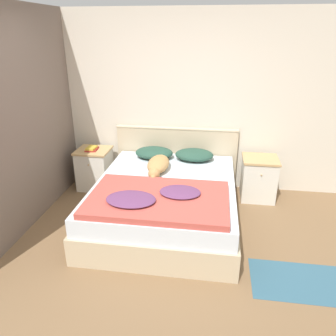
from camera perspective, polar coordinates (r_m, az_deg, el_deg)
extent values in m
plane|color=brown|center=(3.50, -5.00, -17.23)|extent=(16.00, 16.00, 0.00)
cube|color=beige|center=(4.87, 0.26, 11.30)|extent=(9.00, 0.06, 2.55)
cube|color=#706056|center=(4.38, -22.55, 8.26)|extent=(0.06, 3.10, 2.55)
cube|color=#C6B28E|center=(4.18, -0.42, -7.10)|extent=(1.74, 2.10, 0.32)
cube|color=silver|center=(4.06, -0.44, -3.82)|extent=(1.68, 2.04, 0.21)
cube|color=#C6B28E|center=(5.02, 1.44, 1.86)|extent=(1.82, 0.04, 0.91)
cylinder|color=#C6B28E|center=(4.87, 1.50, 6.85)|extent=(1.82, 0.06, 0.06)
cube|color=silver|center=(5.11, -12.62, -0.24)|extent=(0.46, 0.44, 0.59)
cube|color=tan|center=(5.01, -12.91, 3.00)|extent=(0.49, 0.46, 0.03)
sphere|color=tan|center=(4.86, -13.69, 0.52)|extent=(0.02, 0.02, 0.02)
cube|color=silver|center=(4.84, 15.46, -1.89)|extent=(0.46, 0.44, 0.59)
cube|color=tan|center=(4.72, 15.85, 1.50)|extent=(0.49, 0.46, 0.03)
sphere|color=tan|center=(4.57, 15.96, -1.18)|extent=(0.02, 0.02, 0.02)
ellipsoid|color=#284C3D|center=(4.75, -2.43, 2.67)|extent=(0.55, 0.40, 0.16)
ellipsoid|color=#284C3D|center=(4.68, 4.59, 2.30)|extent=(0.55, 0.40, 0.16)
cube|color=#BC4C42|center=(3.55, -1.71, -5.42)|extent=(1.50, 0.98, 0.07)
ellipsoid|color=#663860|center=(3.45, -6.47, -5.40)|extent=(0.53, 0.39, 0.06)
ellipsoid|color=#663860|center=(3.58, 2.12, -4.18)|extent=(0.45, 0.34, 0.05)
ellipsoid|color=tan|center=(4.34, -1.69, 0.72)|extent=(0.28, 0.56, 0.16)
sphere|color=tan|center=(4.06, -2.46, -1.07)|extent=(0.15, 0.15, 0.15)
ellipsoid|color=tan|center=(4.01, -2.62, -1.58)|extent=(0.07, 0.08, 0.06)
cone|color=tan|center=(4.05, -3.01, -0.26)|extent=(0.05, 0.05, 0.05)
cone|color=tan|center=(4.04, -1.87, -0.33)|extent=(0.05, 0.05, 0.05)
ellipsoid|color=tan|center=(4.57, -0.64, 1.28)|extent=(0.17, 0.25, 0.06)
cube|color=#AD2D28|center=(4.98, -13.11, 3.21)|extent=(0.17, 0.22, 0.02)
cube|color=gold|center=(4.96, -13.20, 3.43)|extent=(0.13, 0.19, 0.03)
cube|color=#335B70|center=(3.62, 24.13, -17.83)|extent=(1.20, 0.58, 0.00)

